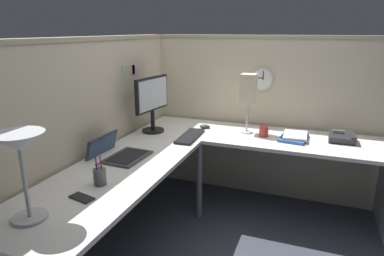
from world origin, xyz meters
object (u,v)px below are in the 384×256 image
object	(u,v)px
computer_mouse	(205,126)
wall_clock	(262,79)
laptop	(116,153)
keyboard	(190,136)
office_phone	(343,137)
cell_phone	(82,198)
book_stack	(294,137)
coffee_mug	(264,131)
desk_lamp_dome	(20,149)
desk_lamp_paper	(248,91)
monitor	(152,100)
pen_cup	(100,176)

from	to	relation	value
computer_mouse	wall_clock	size ratio (longest dim) A/B	0.47
laptop	keyboard	distance (m)	0.70
computer_mouse	office_phone	size ratio (longest dim) A/B	0.50
cell_phone	wall_clock	bearing A→B (deg)	-7.22
book_stack	wall_clock	xyz separation A→B (m)	(0.36, 0.35, 0.43)
office_phone	coffee_mug	size ratio (longest dim) A/B	2.15
desk_lamp_dome	desk_lamp_paper	xyz separation A→B (m)	(1.81, -0.71, 0.02)
laptop	desk_lamp_paper	size ratio (longest dim) A/B	0.74
office_phone	desk_lamp_paper	xyz separation A→B (m)	(-0.02, 0.80, 0.35)
monitor	computer_mouse	size ratio (longest dim) A/B	4.81
coffee_mug	desk_lamp_paper	bearing A→B (deg)	69.41
keyboard	coffee_mug	distance (m)	0.65
desk_lamp_paper	desk_lamp_dome	bearing A→B (deg)	158.73
keyboard	office_phone	bearing A→B (deg)	-77.20
monitor	cell_phone	size ratio (longest dim) A/B	3.47
desk_lamp_dome	pen_cup	size ratio (longest dim) A/B	2.47
monitor	desk_lamp_dome	bearing A→B (deg)	-176.25
monitor	cell_phone	xyz separation A→B (m)	(-1.28, -0.21, -0.29)
desk_lamp_dome	coffee_mug	size ratio (longest dim) A/B	4.64
monitor	coffee_mug	xyz separation A→B (m)	(0.21, -0.97, -0.25)
laptop	pen_cup	bearing A→B (deg)	-159.06
pen_cup	computer_mouse	bearing A→B (deg)	-8.77
pen_cup	desk_lamp_paper	bearing A→B (deg)	-24.06
computer_mouse	cell_phone	world-z (taller)	computer_mouse
pen_cup	book_stack	size ratio (longest dim) A/B	0.59
pen_cup	desk_lamp_paper	size ratio (longest dim) A/B	0.34
laptop	wall_clock	xyz separation A→B (m)	(1.23, -0.84, 0.42)
wall_clock	pen_cup	bearing A→B (deg)	157.97
coffee_mug	wall_clock	size ratio (longest dim) A/B	0.44
coffee_mug	wall_clock	xyz separation A→B (m)	(0.37, 0.10, 0.40)
computer_mouse	cell_phone	size ratio (longest dim) A/B	0.72
pen_cup	wall_clock	bearing A→B (deg)	-22.03
cell_phone	office_phone	bearing A→B (deg)	-29.20
laptop	keyboard	size ratio (longest dim) A/B	0.92
book_stack	laptop	bearing A→B (deg)	126.21
laptop	wall_clock	size ratio (longest dim) A/B	1.79
cell_phone	book_stack	size ratio (longest dim) A/B	0.47
cell_phone	desk_lamp_paper	distance (m)	1.71
cell_phone	desk_lamp_paper	world-z (taller)	desk_lamp_paper
keyboard	cell_phone	size ratio (longest dim) A/B	2.99
coffee_mug	pen_cup	bearing A→B (deg)	149.38
monitor	book_stack	distance (m)	1.28
laptop	pen_cup	distance (m)	0.47
desk_lamp_dome	cell_phone	xyz separation A→B (m)	(0.26, -0.11, -0.36)
laptop	desk_lamp_paper	world-z (taller)	desk_lamp_paper
keyboard	coffee_mug	world-z (taller)	coffee_mug
computer_mouse	desk_lamp_paper	bearing A→B (deg)	-89.81
desk_lamp_paper	coffee_mug	distance (m)	0.38
keyboard	computer_mouse	distance (m)	0.32
book_stack	coffee_mug	world-z (taller)	coffee_mug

